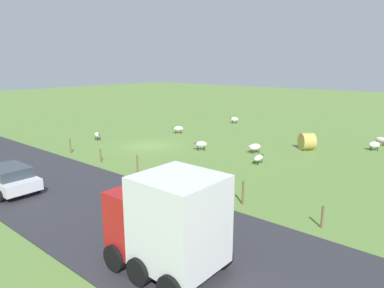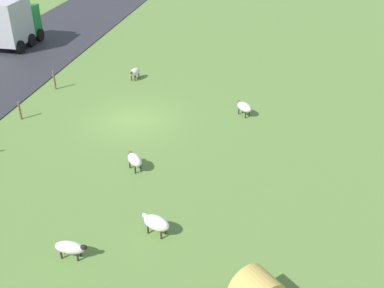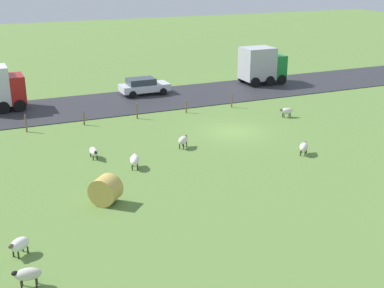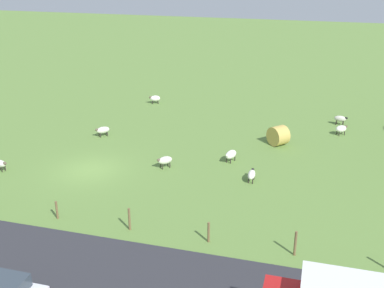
{
  "view_description": "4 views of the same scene",
  "coord_description": "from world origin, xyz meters",
  "views": [
    {
      "loc": [
        20.7,
        22.5,
        7.2
      ],
      "look_at": [
        -1.25,
        3.98,
        0.53
      ],
      "focal_mm": 32.4,
      "sensor_mm": 36.0,
      "label": 1
    },
    {
      "loc": [
        -7.86,
        21.45,
        11.77
      ],
      "look_at": [
        -4.16,
        3.87,
        1.22
      ],
      "focal_mm": 43.67,
      "sensor_mm": 36.0,
      "label": 2
    },
    {
      "loc": [
        -31.07,
        16.99,
        11.43
      ],
      "look_at": [
        -3.34,
        4.73,
        0.81
      ],
      "focal_mm": 48.41,
      "sensor_mm": 36.0,
      "label": 3
    },
    {
      "loc": [
        25.19,
        13.87,
        13.14
      ],
      "look_at": [
        -3.54,
        5.95,
        1.11
      ],
      "focal_mm": 44.13,
      "sensor_mm": 36.0,
      "label": 4
    }
  ],
  "objects": [
    {
      "name": "ground_plane",
      "position": [
        0.0,
        0.0,
        0.0
      ],
      "size": [
        160.0,
        160.0,
        0.0
      ],
      "primitive_type": "plane",
      "color": "olive"
    },
    {
      "name": "road_strip",
      "position": [
        11.06,
        0.0,
        0.03
      ],
      "size": [
        8.0,
        80.0,
        0.06
      ],
      "primitive_type": "cube",
      "color": "#2D2D33",
      "rests_on": "ground_plane"
    },
    {
      "name": "sheep_0",
      "position": [
        -1.21,
        10.43,
        0.45
      ],
      "size": [
        1.21,
        0.46,
        0.68
      ],
      "color": "silver",
      "rests_on": "ground_plane"
    },
    {
      "name": "sheep_1",
      "position": [
        -13.53,
        15.9,
        0.53
      ],
      "size": [
        0.64,
        1.12,
        0.78
      ],
      "color": "beige",
      "rests_on": "ground_plane"
    },
    {
      "name": "sheep_3",
      "position": [
        -1.67,
        4.62,
        0.53
      ],
      "size": [
        1.06,
        1.06,
        0.79
      ],
      "color": "silver",
      "rests_on": "ground_plane"
    },
    {
      "name": "sheep_4",
      "position": [
        1.62,
        -5.55,
        0.51
      ],
      "size": [
        0.66,
        1.11,
        0.75
      ],
      "color": "silver",
      "rests_on": "ground_plane"
    },
    {
      "name": "sheep_5",
      "position": [
        -3.8,
        8.61,
        0.52
      ],
      "size": [
        1.24,
        0.88,
        0.8
      ],
      "color": "white",
      "rests_on": "ground_plane"
    },
    {
      "name": "sheep_6",
      "position": [
        -11.1,
        15.92,
        0.51
      ],
      "size": [
        0.97,
        1.05,
        0.78
      ],
      "color": "white",
      "rests_on": "ground_plane"
    },
    {
      "name": "sheep_7",
      "position": [
        -5.89,
        -1.85,
        0.51
      ],
      "size": [
        1.1,
        1.09,
        0.77
      ],
      "color": "silver",
      "rests_on": "ground_plane"
    },
    {
      "name": "hay_bale_0",
      "position": [
        -7.74,
        11.39,
        0.72
      ],
      "size": [
        1.78,
        1.8,
        1.45
      ],
      "primitive_type": "cylinder",
      "rotation": [
        1.57,
        0.0,
        0.82
      ],
      "color": "tan",
      "rests_on": "ground_plane"
    },
    {
      "name": "fence_post_0",
      "position": [
        5.99,
        -3.03,
        0.61
      ],
      "size": [
        0.12,
        0.12,
        1.21
      ],
      "primitive_type": "cylinder",
      "color": "brown",
      "rests_on": "ground_plane"
    },
    {
      "name": "fence_post_1",
      "position": [
        5.99,
        1.12,
        0.51
      ],
      "size": [
        0.12,
        0.12,
        1.02
      ],
      "primitive_type": "cylinder",
      "color": "brown",
      "rests_on": "ground_plane"
    },
    {
      "name": "fence_post_2",
      "position": [
        5.99,
        5.27,
        0.62
      ],
      "size": [
        0.12,
        0.12,
        1.23
      ],
      "primitive_type": "cylinder",
      "color": "brown",
      "rests_on": "ground_plane"
    },
    {
      "name": "fence_post_3",
      "position": [
        5.99,
        9.42,
        0.54
      ],
      "size": [
        0.12,
        0.12,
        1.09
      ],
      "primitive_type": "cylinder",
      "color": "brown",
      "rests_on": "ground_plane"
    },
    {
      "name": "fence_post_4",
      "position": [
        5.99,
        13.57,
        0.64
      ],
      "size": [
        0.12,
        0.12,
        1.28
      ],
      "primitive_type": "cylinder",
      "color": "brown",
      "rests_on": "ground_plane"
    },
    {
      "name": "truck_0",
      "position": [
        12.66,
        -9.87,
        1.93
      ],
      "size": [
        2.8,
        4.23,
        3.61
      ],
      "color": "#197F33",
      "rests_on": "road_strip"
    },
    {
      "name": "car_0",
      "position": [
        13.1,
        2.31,
        0.85
      ],
      "size": [
        2.19,
        4.45,
        1.5
      ],
      "color": "silver",
      "rests_on": "road_strip"
    }
  ]
}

